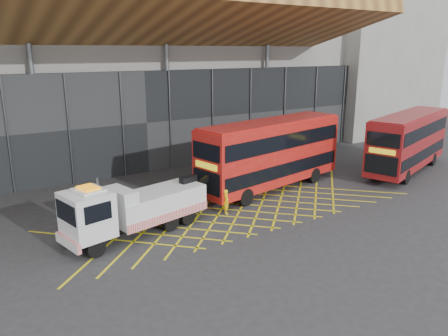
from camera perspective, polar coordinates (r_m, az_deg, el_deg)
ground_plane at (r=25.47m, az=-3.92°, el=-6.92°), size 120.00×120.00×0.00m
road_markings at (r=27.02m, az=2.07°, el=-5.55°), size 23.16×7.16×0.01m
construction_building at (r=41.32m, az=-14.40°, el=13.90°), size 55.00×23.97×18.00m
east_building at (r=56.72m, az=17.73°, el=14.93°), size 15.00×12.00×20.00m
recovery_truck at (r=23.54m, az=-11.82°, el=-5.15°), size 9.46×3.88×3.29m
bus_towed at (r=30.61m, az=6.19°, el=2.15°), size 12.29×4.92×4.88m
bus_second at (r=38.03m, az=22.94°, el=3.43°), size 11.76×6.08×4.69m
worker at (r=26.24m, az=0.29°, el=-4.42°), size 0.51×0.64×1.52m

